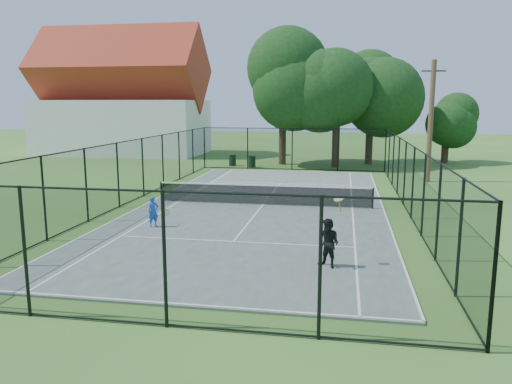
% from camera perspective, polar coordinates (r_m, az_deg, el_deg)
% --- Properties ---
extents(ground, '(120.00, 120.00, 0.00)m').
position_cam_1_polar(ground, '(23.36, 0.82, -1.61)').
color(ground, '#345C1F').
extents(tennis_court, '(11.00, 24.00, 0.06)m').
position_cam_1_polar(tennis_court, '(23.35, 0.82, -1.53)').
color(tennis_court, '#4E5C54').
rests_on(tennis_court, ground).
extents(tennis_net, '(10.08, 0.08, 0.95)m').
position_cam_1_polar(tennis_net, '(23.25, 0.82, -0.21)').
color(tennis_net, black).
rests_on(tennis_net, tennis_court).
extents(fence, '(13.10, 26.10, 3.00)m').
position_cam_1_polar(fence, '(23.10, 0.83, 2.04)').
color(fence, black).
rests_on(fence, ground).
extents(tree_near_left, '(7.60, 7.60, 9.92)m').
position_cam_1_polar(tree_near_left, '(39.13, 3.10, 12.11)').
color(tree_near_left, '#332114').
rests_on(tree_near_left, ground).
extents(tree_near_mid, '(5.82, 5.82, 7.61)m').
position_cam_1_polar(tree_near_mid, '(37.76, 9.23, 9.91)').
color(tree_near_mid, '#332114').
rests_on(tree_near_mid, ground).
extents(tree_near_right, '(6.21, 6.21, 8.57)m').
position_cam_1_polar(tree_near_right, '(40.32, 13.01, 10.87)').
color(tree_near_right, '#332114').
rests_on(tree_near_right, ground).
extents(tree_far_right, '(3.84, 3.84, 5.07)m').
position_cam_1_polar(tree_far_right, '(42.75, 20.96, 7.30)').
color(tree_far_right, '#332114').
rests_on(tree_far_right, ground).
extents(building, '(15.30, 8.15, 11.87)m').
position_cam_1_polar(building, '(49.12, -15.09, 10.01)').
color(building, silver).
rests_on(building, ground).
extents(trash_bin_left, '(0.58, 0.58, 0.86)m').
position_cam_1_polar(trash_bin_left, '(38.31, -2.71, 3.66)').
color(trash_bin_left, black).
rests_on(trash_bin_left, ground).
extents(trash_bin_right, '(0.58, 0.58, 0.89)m').
position_cam_1_polar(trash_bin_right, '(37.35, -0.47, 3.52)').
color(trash_bin_right, black).
rests_on(trash_bin_right, ground).
extents(utility_pole, '(1.40, 0.30, 7.27)m').
position_cam_1_polar(utility_pole, '(32.00, 19.34, 7.68)').
color(utility_pole, '#4C3823').
rests_on(utility_pole, ground).
extents(player_blue, '(0.83, 0.51, 1.17)m').
position_cam_1_polar(player_blue, '(19.53, -11.64, -2.22)').
color(player_blue, blue).
rests_on(player_blue, tennis_court).
extents(player_black, '(0.89, 1.08, 2.32)m').
position_cam_1_polar(player_black, '(14.58, 8.27, -5.80)').
color(player_black, black).
rests_on(player_black, tennis_court).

